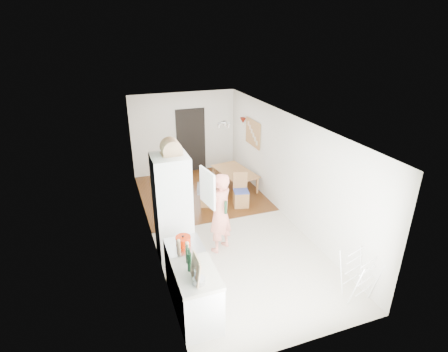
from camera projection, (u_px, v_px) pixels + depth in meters
room_shell at (222, 176)px, 7.64m from camera, size 3.20×7.00×2.50m
floor at (222, 225)px, 8.13m from camera, size 3.20×7.00×0.01m
wood_floor_overlay at (200, 192)px, 9.73m from camera, size 3.20×3.30×0.01m
sage_wall_panel at (165, 203)px, 5.18m from camera, size 0.02×3.00×1.30m
tile_splashback at (176, 264)px, 4.98m from camera, size 0.02×1.90×0.50m
doorway_recess at (191, 141)px, 10.81m from camera, size 0.90×0.04×2.00m
base_cabinet at (197, 298)px, 5.36m from camera, size 0.60×0.90×0.86m
worktop at (196, 274)px, 5.17m from camera, size 0.62×0.92×0.06m
range_cooker at (185, 268)px, 6.00m from camera, size 0.60×0.60×0.88m
cooker_top at (184, 246)px, 5.82m from camera, size 0.60×0.60×0.04m
fridge_housing at (173, 209)px, 6.64m from camera, size 0.66×0.66×2.15m
fridge_door at (207, 188)px, 6.38m from camera, size 0.14×0.56×0.70m
fridge_interior at (187, 184)px, 6.55m from camera, size 0.02×0.52×0.66m
pinboard at (253, 133)px, 9.65m from camera, size 0.03×0.90×0.70m
pinboard_frame at (253, 133)px, 9.65m from camera, size 0.00×0.94×0.74m
wall_sconce at (243, 120)px, 10.12m from camera, size 0.18×0.18×0.16m
person at (220, 206)px, 6.88m from camera, size 0.87×0.79×2.00m
dining_table at (236, 180)px, 9.97m from camera, size 0.88×1.33×0.44m
dining_chair at (241, 191)px, 8.84m from camera, size 0.44×0.44×0.87m
stool at (207, 199)px, 8.95m from camera, size 0.38×0.38×0.40m
grey_drape at (205, 188)px, 8.83m from camera, size 0.51×0.51×0.18m
drying_rack at (359, 277)px, 5.82m from camera, size 0.53×0.50×0.85m
bread_bin at (171, 149)px, 6.26m from camera, size 0.42×0.41×0.20m
red_casserole at (183, 241)px, 5.79m from camera, size 0.29×0.29×0.15m
steel_pan at (199, 281)px, 4.93m from camera, size 0.18×0.18×0.09m
held_bottle at (226, 207)px, 6.73m from camera, size 0.06×0.06×0.27m
bottle_a at (190, 262)px, 5.14m from camera, size 0.08×0.08×0.31m
bottle_b at (188, 256)px, 5.32m from camera, size 0.07×0.07×0.26m
bottle_c at (197, 276)px, 4.93m from camera, size 0.11×0.11×0.21m
pepper_mill_front at (187, 251)px, 5.45m from camera, size 0.08×0.08×0.23m
pepper_mill_back at (179, 248)px, 5.53m from camera, size 0.08×0.08×0.22m
chopping_boards at (196, 269)px, 4.91m from camera, size 0.11×0.30×0.41m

